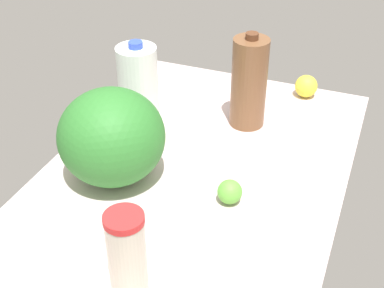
{
  "coord_description": "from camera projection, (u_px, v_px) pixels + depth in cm",
  "views": [
    {
      "loc": [
        102.44,
        40.61,
        87.45
      ],
      "look_at": [
        0.0,
        0.0,
        13.0
      ],
      "focal_mm": 50.0,
      "sensor_mm": 36.0,
      "label": 1
    }
  ],
  "objects": [
    {
      "name": "countertop",
      "position": [
        192.0,
        180.0,
        1.39
      ],
      "size": [
        120.0,
        76.0,
        3.0
      ],
      "primitive_type": "cube",
      "color": "beige",
      "rests_on": "ground"
    },
    {
      "name": "tumbler_cup",
      "position": [
        127.0,
        255.0,
        1.02
      ],
      "size": [
        7.78,
        7.78,
        19.63
      ],
      "color": "beige",
      "rests_on": "countertop"
    },
    {
      "name": "milk_jug",
      "position": [
        138.0,
        83.0,
        1.57
      ],
      "size": [
        11.86,
        11.86,
        24.51
      ],
      "color": "white",
      "rests_on": "countertop"
    },
    {
      "name": "watermelon",
      "position": [
        112.0,
        137.0,
        1.32
      ],
      "size": [
        26.71,
        26.71,
        24.38
      ],
      "primitive_type": "ellipsoid",
      "color": "#2E772D",
      "rests_on": "countertop"
    },
    {
      "name": "chocolate_milk_jug",
      "position": [
        249.0,
        83.0,
        1.53
      ],
      "size": [
        10.29,
        10.29,
        28.56
      ],
      "color": "brown",
      "rests_on": "countertop"
    },
    {
      "name": "lime_far_back",
      "position": [
        230.0,
        192.0,
        1.28
      ],
      "size": [
        6.08,
        6.08,
        6.08
      ],
      "primitive_type": "sphere",
      "color": "#5FB53C",
      "rests_on": "countertop"
    },
    {
      "name": "lemon_by_jug",
      "position": [
        306.0,
        86.0,
        1.72
      ],
      "size": [
        7.23,
        7.23,
        7.23
      ],
      "primitive_type": "sphere",
      "color": "yellow",
      "rests_on": "countertop"
    }
  ]
}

